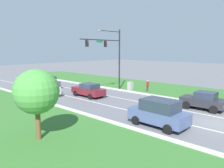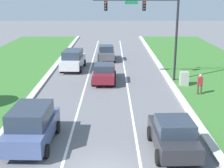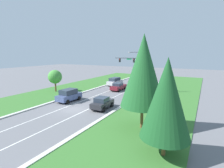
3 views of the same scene
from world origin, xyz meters
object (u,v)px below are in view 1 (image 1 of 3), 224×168
Objects in this scene: graphite_sedan at (48,82)px; charcoal_sedan at (204,100)px; traffic_signal_mast at (110,51)px; silver_suv at (44,87)px; oak_near_left_tree at (37,92)px; utility_cabinet at (130,86)px; fire_hydrant at (207,96)px; pedestrian at (147,85)px; burgundy_sedan at (89,90)px; slate_blue_suv at (159,113)px.

graphite_sedan is 1.00× the size of charcoal_sedan.
traffic_signal_mast is 10.02m from silver_suv.
oak_near_left_tree is (-7.71, -12.47, 2.16)m from silver_suv.
graphite_sedan is at bearing 122.38° from utility_cabinet.
charcoal_sedan is 5.99× the size of fire_hydrant.
graphite_sedan is at bearing 97.39° from charcoal_sedan.
graphite_sedan is 2.48× the size of pedestrian.
burgundy_sedan is 8.38m from pedestrian.
traffic_signal_mast is 7.04m from pedestrian.
oak_near_left_tree is at bearing -152.53° from traffic_signal_mast.
graphite_sedan is at bearing 56.49° from silver_suv.
silver_suv is (-7.05, 17.61, 0.15)m from charcoal_sedan.
charcoal_sedan is 2.48× the size of pedestrian.
traffic_signal_mast is 12.34× the size of fire_hydrant.
charcoal_sedan is 11.88m from utility_cabinet.
silver_suv is at bearing 125.88° from burgundy_sedan.
silver_suv reaches higher than pedestrian.
utility_cabinet is 10.22m from fire_hydrant.
pedestrian is 0.36× the size of oak_near_left_tree.
graphite_sedan is 0.91× the size of burgundy_sedan.
pedestrian is (10.90, 8.22, -0.13)m from slate_blue_suv.
pedestrian is 2.41× the size of fire_hydrant.
slate_blue_suv is 0.89× the size of silver_suv.
silver_suv is 1.10× the size of oak_near_left_tree.
slate_blue_suv is 12.40m from fire_hydrant.
fire_hydrant is at bearing -69.14° from graphite_sedan.
fire_hydrant is at bearing -68.49° from traffic_signal_mast.
traffic_signal_mast reaches higher than utility_cabinet.
silver_suv is 11.88m from utility_cabinet.
slate_blue_suv is at bearing -133.81° from utility_cabinet.
oak_near_left_tree reaches higher than slate_blue_suv.
graphite_sedan reaches higher than burgundy_sedan.
charcoal_sedan reaches higher than pedestrian.
utility_cabinet is at bearing -33.83° from traffic_signal_mast.
oak_near_left_tree reaches higher than graphite_sedan.
charcoal_sedan is 15.80m from oak_near_left_tree.
silver_suv reaches higher than burgundy_sedan.
silver_suv is at bearing 149.74° from traffic_signal_mast.
oak_near_left_tree is at bearing 9.64° from pedestrian.
slate_blue_suv is 3.64× the size of utility_cabinet.
traffic_signal_mast is 2.06× the size of charcoal_sedan.
pedestrian is at bearing -35.97° from silver_suv.
utility_cabinet is at bearing 72.77° from charcoal_sedan.
pedestrian is at bearing -75.33° from utility_cabinet.
pedestrian is (7.46, -3.81, 0.09)m from burgundy_sedan.
oak_near_left_tree reaches higher than pedestrian.
traffic_signal_mast is at bearing 146.17° from utility_cabinet.
pedestrian reaches higher than utility_cabinet.
silver_suv is at bearing 58.26° from oak_near_left_tree.
burgundy_sedan is (3.44, 12.02, -0.22)m from slate_blue_suv.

